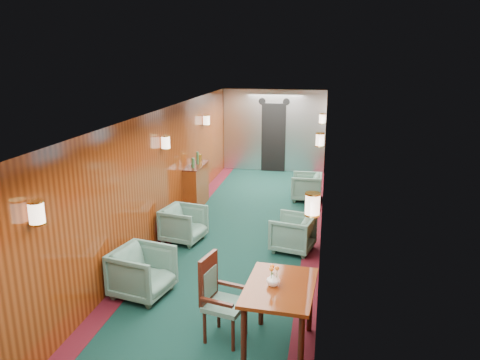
{
  "coord_description": "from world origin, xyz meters",
  "views": [
    {
      "loc": [
        1.51,
        -7.61,
        3.4
      ],
      "look_at": [
        0.0,
        0.49,
        1.15
      ],
      "focal_mm": 35.0,
      "sensor_mm": 36.0,
      "label": 1
    }
  ],
  "objects_px": {
    "credenza": "(196,185)",
    "armchair_right_far": "(306,187)",
    "dining_table": "(280,296)",
    "armchair_left_near": "(142,272)",
    "armchair_left_far": "(184,224)",
    "armchair_right_near": "(293,233)",
    "side_chair": "(218,294)"
  },
  "relations": [
    {
      "from": "credenza",
      "to": "armchair_right_far",
      "type": "relative_size",
      "value": 1.77
    },
    {
      "from": "dining_table",
      "to": "armchair_right_far",
      "type": "bearing_deg",
      "value": 93.1
    },
    {
      "from": "armchair_left_near",
      "to": "armchair_right_far",
      "type": "height_order",
      "value": "armchair_left_near"
    },
    {
      "from": "credenza",
      "to": "armchair_left_far",
      "type": "height_order",
      "value": "credenza"
    },
    {
      "from": "armchair_right_near",
      "to": "credenza",
      "type": "bearing_deg",
      "value": -118.82
    },
    {
      "from": "armchair_left_near",
      "to": "armchair_right_near",
      "type": "relative_size",
      "value": 1.1
    },
    {
      "from": "armchair_left_near",
      "to": "side_chair",
      "type": "bearing_deg",
      "value": -110.14
    },
    {
      "from": "dining_table",
      "to": "armchair_right_far",
      "type": "distance_m",
      "value": 5.96
    },
    {
      "from": "dining_table",
      "to": "armchair_right_far",
      "type": "height_order",
      "value": "dining_table"
    },
    {
      "from": "dining_table",
      "to": "armchair_right_near",
      "type": "height_order",
      "value": "dining_table"
    },
    {
      "from": "side_chair",
      "to": "armchair_right_near",
      "type": "relative_size",
      "value": 1.5
    },
    {
      "from": "side_chair",
      "to": "armchair_left_far",
      "type": "bearing_deg",
      "value": 128.31
    },
    {
      "from": "credenza",
      "to": "side_chair",
      "type": "bearing_deg",
      "value": -71.35
    },
    {
      "from": "side_chair",
      "to": "armchair_left_far",
      "type": "height_order",
      "value": "side_chair"
    },
    {
      "from": "side_chair",
      "to": "armchair_right_near",
      "type": "distance_m",
      "value": 2.9
    },
    {
      "from": "credenza",
      "to": "armchair_right_far",
      "type": "height_order",
      "value": "credenza"
    },
    {
      "from": "armchair_left_far",
      "to": "armchair_right_near",
      "type": "relative_size",
      "value": 1.02
    },
    {
      "from": "dining_table",
      "to": "armchair_right_near",
      "type": "xyz_separation_m",
      "value": [
        -0.06,
        2.92,
        -0.38
      ]
    },
    {
      "from": "credenza",
      "to": "armchair_right_far",
      "type": "distance_m",
      "value": 2.62
    },
    {
      "from": "dining_table",
      "to": "credenza",
      "type": "bearing_deg",
      "value": 119.08
    },
    {
      "from": "armchair_left_near",
      "to": "dining_table",
      "type": "bearing_deg",
      "value": -102.52
    },
    {
      "from": "side_chair",
      "to": "armchair_right_far",
      "type": "relative_size",
      "value": 1.51
    },
    {
      "from": "armchair_left_near",
      "to": "armchair_right_far",
      "type": "bearing_deg",
      "value": -10.77
    },
    {
      "from": "side_chair",
      "to": "armchair_left_near",
      "type": "relative_size",
      "value": 1.37
    },
    {
      "from": "armchair_left_near",
      "to": "armchair_right_far",
      "type": "relative_size",
      "value": 1.1
    },
    {
      "from": "armchair_left_far",
      "to": "armchair_right_far",
      "type": "bearing_deg",
      "value": -24.26
    },
    {
      "from": "armchair_right_far",
      "to": "armchair_left_far",
      "type": "bearing_deg",
      "value": -35.24
    },
    {
      "from": "armchair_right_far",
      "to": "side_chair",
      "type": "bearing_deg",
      "value": -7.45
    },
    {
      "from": "credenza",
      "to": "armchair_right_far",
      "type": "bearing_deg",
      "value": 20.79
    },
    {
      "from": "side_chair",
      "to": "credenza",
      "type": "bearing_deg",
      "value": 122.21
    },
    {
      "from": "credenza",
      "to": "dining_table",
      "type": "bearing_deg",
      "value": -64.31
    },
    {
      "from": "armchair_left_near",
      "to": "armchair_right_far",
      "type": "xyz_separation_m",
      "value": [
        2.1,
        5.01,
        -0.03
      ]
    }
  ]
}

